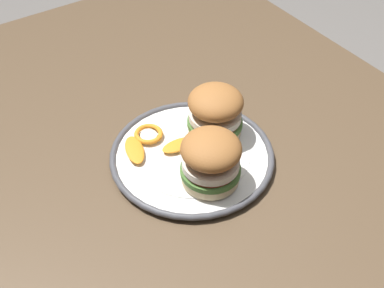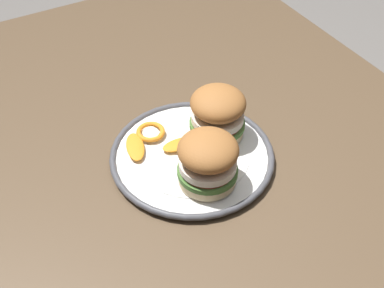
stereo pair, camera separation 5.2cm
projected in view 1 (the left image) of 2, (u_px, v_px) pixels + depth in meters
name	position (u px, v px, depth m)	size (l,w,h in m)	color
dining_table	(215.00, 187.00, 1.04)	(1.42, 0.96, 0.70)	brown
dinner_plate	(192.00, 156.00, 0.97)	(0.31, 0.31, 0.02)	white
sandwich_half_left	(215.00, 112.00, 0.97)	(0.15, 0.15, 0.10)	beige
sandwich_half_right	(211.00, 159.00, 0.88)	(0.15, 0.15, 0.10)	beige
orange_peel_curled	(149.00, 134.00, 0.99)	(0.07, 0.07, 0.01)	orange
orange_peel_strip_long	(135.00, 150.00, 0.96)	(0.08, 0.06, 0.01)	orange
orange_peel_strip_short	(179.00, 145.00, 0.97)	(0.04, 0.07, 0.01)	orange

